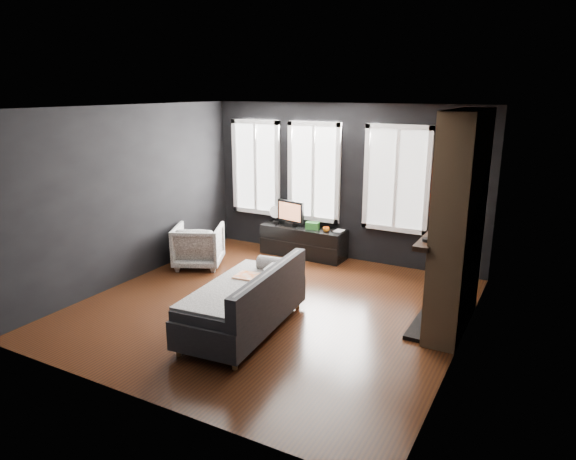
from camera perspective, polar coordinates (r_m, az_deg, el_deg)
The scene contains 18 objects.
floor at distance 7.20m, azimuth -1.86°, elevation -8.54°, with size 5.00×5.00×0.00m, color black.
ceiling at distance 6.58m, azimuth -2.06°, elevation 13.46°, with size 5.00×5.00×0.00m, color white.
wall_back at distance 8.97m, azimuth 6.16°, elevation 5.23°, with size 5.00×0.02×2.70m, color black.
wall_left at distance 8.29m, azimuth -17.09°, elevation 3.79°, with size 0.02×5.00×2.70m, color black.
wall_right at distance 5.95m, azimuth 19.33°, elevation -0.82°, with size 0.02×5.00×2.70m, color black.
windows at distance 8.99m, azimuth 3.54°, elevation 11.93°, with size 4.00×0.16×1.76m, color white, non-canonical shape.
fireplace at distance 6.55m, azimuth 18.49°, elevation 0.71°, with size 0.70×1.62×2.70m, color #93724C, non-canonical shape.
sofa at distance 6.43m, azimuth -4.99°, elevation -7.53°, with size 0.98×1.96×0.84m, color black, non-canonical shape.
stripe_pillow at distance 6.54m, azimuth -1.99°, elevation -5.32°, with size 0.07×0.31×0.31m, color gray.
armchair at distance 8.80m, azimuth -9.93°, elevation -1.50°, with size 0.77×0.72×0.79m, color silver.
media_console at distance 9.24m, azimuth 1.74°, elevation -1.29°, with size 1.56×0.49×0.54m, color black, non-canonical shape.
monitor at distance 9.22m, azimuth 0.29°, elevation 2.07°, with size 0.58×0.12×0.52m, color black, non-canonical shape.
desk_fan at distance 9.45m, azimuth -1.38°, elevation 1.83°, with size 0.24×0.24×0.34m, color #A6A6A6, non-canonical shape.
mug at distance 8.88m, azimuth 4.26°, elevation 0.15°, with size 0.11×0.09×0.11m, color orange.
book at distance 8.95m, azimuth 5.27°, elevation 0.55°, with size 0.15×0.02×0.20m, color beige.
storage_box at distance 9.04m, azimuth 2.74°, elevation 0.48°, with size 0.23×0.14×0.12m, color #286F28.
mantel_vase at distance 7.03m, azimuth 17.15°, elevation 1.61°, with size 0.20×0.21×0.20m, color #C6852C.
mantel_clock at distance 6.10m, azimuth 15.17°, elevation -1.07°, with size 0.11×0.11×0.04m, color black.
Camera 1 is at (3.33, -5.68, 2.93)m, focal length 32.00 mm.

